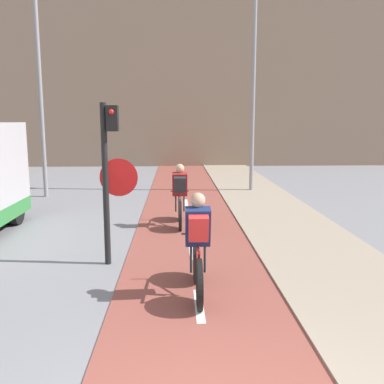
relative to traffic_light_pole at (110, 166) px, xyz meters
The scene contains 6 objects.
building_row_background 19.53m from the traffic_light_pole, 85.60° to the left, with size 60.00×5.20×11.87m.
traffic_light_pole is the anchor object (origin of this frame).
street_lamp_far 8.31m from the traffic_light_pole, 114.95° to the left, with size 0.36×0.36×8.04m.
street_lamp_sidewalk 9.30m from the traffic_light_pole, 63.60° to the left, with size 0.36×0.36×8.06m.
cyclist_near 2.35m from the traffic_light_pole, 45.58° to the right, with size 0.46×1.73×1.55m.
cyclist_far 3.20m from the traffic_light_pole, 65.52° to the left, with size 0.46×1.70×1.54m.
Camera 1 is at (-0.32, -2.62, 2.58)m, focal length 40.00 mm.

